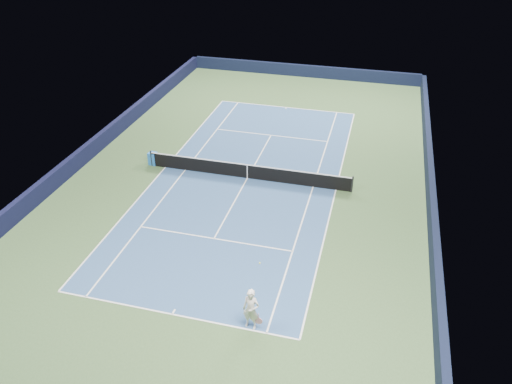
# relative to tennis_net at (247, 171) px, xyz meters

# --- Properties ---
(ground) EXTENTS (40.00, 40.00, 0.00)m
(ground) POSITION_rel_tennis_net_xyz_m (0.00, 0.00, -0.50)
(ground) COLOR #35502B
(ground) RESTS_ON ground
(wall_far) EXTENTS (22.00, 0.35, 1.10)m
(wall_far) POSITION_rel_tennis_net_xyz_m (0.00, 19.82, 0.05)
(wall_far) COLOR black
(wall_far) RESTS_ON ground
(wall_right) EXTENTS (0.35, 40.00, 1.10)m
(wall_right) POSITION_rel_tennis_net_xyz_m (10.82, 0.00, 0.05)
(wall_right) COLOR black
(wall_right) RESTS_ON ground
(wall_left) EXTENTS (0.35, 40.00, 1.10)m
(wall_left) POSITION_rel_tennis_net_xyz_m (-10.82, 0.00, 0.05)
(wall_left) COLOR #111233
(wall_left) RESTS_ON ground
(court_surface) EXTENTS (10.97, 23.77, 0.01)m
(court_surface) POSITION_rel_tennis_net_xyz_m (0.00, 0.00, -0.50)
(court_surface) COLOR navy
(court_surface) RESTS_ON ground
(baseline_far) EXTENTS (10.97, 0.08, 0.00)m
(baseline_far) POSITION_rel_tennis_net_xyz_m (0.00, 11.88, -0.50)
(baseline_far) COLOR white
(baseline_far) RESTS_ON ground
(baseline_near) EXTENTS (10.97, 0.08, 0.00)m
(baseline_near) POSITION_rel_tennis_net_xyz_m (0.00, -11.88, -0.50)
(baseline_near) COLOR white
(baseline_near) RESTS_ON ground
(sideline_doubles_right) EXTENTS (0.08, 23.77, 0.00)m
(sideline_doubles_right) POSITION_rel_tennis_net_xyz_m (5.49, 0.00, -0.50)
(sideline_doubles_right) COLOR white
(sideline_doubles_right) RESTS_ON ground
(sideline_doubles_left) EXTENTS (0.08, 23.77, 0.00)m
(sideline_doubles_left) POSITION_rel_tennis_net_xyz_m (-5.49, 0.00, -0.50)
(sideline_doubles_left) COLOR white
(sideline_doubles_left) RESTS_ON ground
(sideline_singles_right) EXTENTS (0.08, 23.77, 0.00)m
(sideline_singles_right) POSITION_rel_tennis_net_xyz_m (4.12, 0.00, -0.50)
(sideline_singles_right) COLOR white
(sideline_singles_right) RESTS_ON ground
(sideline_singles_left) EXTENTS (0.08, 23.77, 0.00)m
(sideline_singles_left) POSITION_rel_tennis_net_xyz_m (-4.12, 0.00, -0.50)
(sideline_singles_left) COLOR white
(sideline_singles_left) RESTS_ON ground
(service_line_far) EXTENTS (8.23, 0.08, 0.00)m
(service_line_far) POSITION_rel_tennis_net_xyz_m (0.00, 6.40, -0.50)
(service_line_far) COLOR white
(service_line_far) RESTS_ON ground
(service_line_near) EXTENTS (8.23, 0.08, 0.00)m
(service_line_near) POSITION_rel_tennis_net_xyz_m (0.00, -6.40, -0.50)
(service_line_near) COLOR white
(service_line_near) RESTS_ON ground
(center_service_line) EXTENTS (0.08, 12.80, 0.00)m
(center_service_line) POSITION_rel_tennis_net_xyz_m (0.00, 0.00, -0.50)
(center_service_line) COLOR white
(center_service_line) RESTS_ON ground
(center_mark_far) EXTENTS (0.08, 0.30, 0.00)m
(center_mark_far) POSITION_rel_tennis_net_xyz_m (0.00, 11.73, -0.50)
(center_mark_far) COLOR white
(center_mark_far) RESTS_ON ground
(center_mark_near) EXTENTS (0.08, 0.30, 0.00)m
(center_mark_near) POSITION_rel_tennis_net_xyz_m (0.00, -11.73, -0.50)
(center_mark_near) COLOR white
(center_mark_near) RESTS_ON ground
(tennis_net) EXTENTS (12.90, 0.10, 1.07)m
(tennis_net) POSITION_rel_tennis_net_xyz_m (0.00, 0.00, 0.00)
(tennis_net) COLOR black
(tennis_net) RESTS_ON ground
(sponsor_cube) EXTENTS (0.60, 0.52, 0.83)m
(sponsor_cube) POSITION_rel_tennis_net_xyz_m (-6.40, 0.20, -0.09)
(sponsor_cube) COLOR blue
(sponsor_cube) RESTS_ON ground
(tennis_player) EXTENTS (0.87, 1.31, 2.62)m
(tennis_player) POSITION_rel_tennis_net_xyz_m (3.42, -11.68, 0.46)
(tennis_player) COLOR white
(tennis_player) RESTS_ON ground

